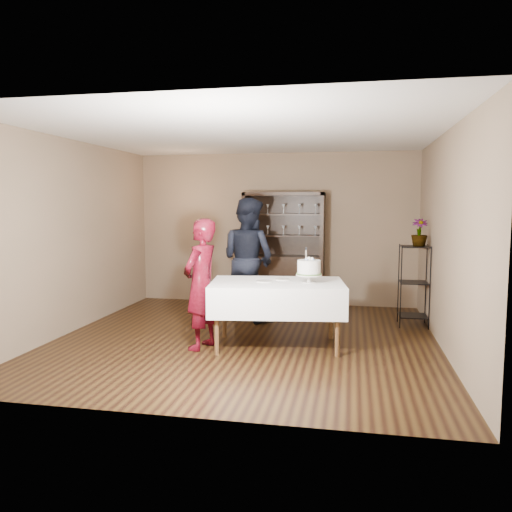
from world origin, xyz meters
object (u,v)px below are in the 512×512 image
(china_hutch, at_px, (284,269))
(plant_etagere, at_px, (414,282))
(man, at_px, (248,259))
(cake, at_px, (309,269))
(woman, at_px, (201,284))
(cake_table, at_px, (277,297))
(potted_plant, at_px, (419,233))

(china_hutch, xyz_separation_m, plant_etagere, (2.08, -1.05, -0.01))
(man, relative_size, cake, 4.29)
(plant_etagere, xyz_separation_m, cake, (-1.42, -1.44, 0.35))
(woman, bearing_deg, cake_table, 122.05)
(cake_table, distance_m, cake, 0.54)
(cake, xyz_separation_m, potted_plant, (1.47, 1.40, 0.38))
(cake_table, distance_m, man, 1.58)
(cake_table, height_order, potted_plant, potted_plant)
(plant_etagere, height_order, man, man)
(man, bearing_deg, woman, 108.79)
(china_hutch, bearing_deg, cake_table, -84.01)
(woman, relative_size, cake, 3.68)
(plant_etagere, height_order, cake, cake)
(potted_plant, bearing_deg, plant_etagere, 142.46)
(cake_table, height_order, man, man)
(woman, relative_size, potted_plant, 4.04)
(cake_table, height_order, woman, woman)
(potted_plant, bearing_deg, cake, -136.45)
(china_hutch, height_order, cake_table, china_hutch)
(china_hutch, xyz_separation_m, cake, (0.66, -2.49, 0.34))
(china_hutch, height_order, plant_etagere, china_hutch)
(cake_table, bearing_deg, woman, -164.38)
(china_hutch, xyz_separation_m, woman, (-0.65, -2.76, 0.15))
(china_hutch, xyz_separation_m, man, (-0.41, -1.11, 0.28))
(plant_etagere, distance_m, woman, 3.23)
(man, bearing_deg, potted_plant, -152.22)
(cake_table, xyz_separation_m, man, (-0.67, 1.39, 0.31))
(plant_etagere, height_order, potted_plant, potted_plant)
(potted_plant, bearing_deg, woman, -149.05)
(plant_etagere, bearing_deg, potted_plant, -37.54)
(cake_table, bearing_deg, plant_etagere, 38.60)
(cake_table, relative_size, man, 0.94)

